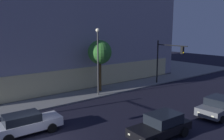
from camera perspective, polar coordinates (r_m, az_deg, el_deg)
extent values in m
cube|color=#4C4C51|center=(40.71, -14.42, -0.69)|extent=(31.40, 25.99, 0.15)
cube|color=beige|center=(29.51, -4.62, -1.60)|extent=(27.90, 0.60, 2.68)
cube|color=#9994A5|center=(40.04, -14.88, 9.75)|extent=(31.00, 25.59, 14.62)
cylinder|color=black|center=(32.07, 11.24, 2.03)|extent=(0.18, 0.18, 5.83)
cylinder|color=black|center=(30.26, 14.66, 5.95)|extent=(0.34, 4.74, 0.12)
cube|color=black|center=(29.26, 17.10, 4.72)|extent=(0.33, 0.33, 0.90)
sphere|color=yellow|center=(29.18, 17.35, 4.14)|extent=(0.18, 0.18, 0.18)
cylinder|color=#414141|center=(25.26, -3.50, 1.49)|extent=(0.16, 0.16, 7.05)
sphere|color=#F9EFC6|center=(24.99, -3.59, 9.85)|extent=(0.44, 0.44, 0.44)
cylinder|color=brown|center=(27.34, -3.00, -1.59)|extent=(0.33, 0.33, 3.54)
sphere|color=#3A8432|center=(26.91, -3.05, 4.46)|extent=(2.81, 2.81, 2.81)
cube|color=silver|center=(17.97, -20.30, -12.68)|extent=(4.83, 1.84, 0.65)
cube|color=black|center=(17.66, -21.56, -11.03)|extent=(2.46, 1.61, 0.57)
cube|color=#F9F4CC|center=(19.13, -13.90, -10.94)|extent=(0.12, 0.20, 0.12)
cube|color=#F9F4CC|center=(18.24, -12.60, -11.94)|extent=(0.12, 0.20, 0.12)
cylinder|color=black|center=(19.26, -16.68, -11.95)|extent=(0.69, 0.26, 0.69)
cylinder|color=black|center=(17.77, -14.69, -13.78)|extent=(0.69, 0.26, 0.69)
cylinder|color=black|center=(18.58, -25.53, -13.38)|extent=(0.69, 0.26, 0.69)
cylinder|color=black|center=(17.02, -24.34, -15.47)|extent=(0.69, 0.26, 0.69)
cube|color=black|center=(16.70, 11.84, -14.03)|extent=(4.72, 2.03, 0.61)
cube|color=black|center=(16.70, 12.74, -11.66)|extent=(2.38, 1.77, 0.69)
cube|color=#F9F4CC|center=(15.61, 4.39, -15.63)|extent=(0.13, 0.20, 0.12)
cylinder|color=black|center=(16.49, 5.78, -15.35)|extent=(0.73, 0.26, 0.72)
cylinder|color=black|center=(17.33, 17.50, -14.49)|extent=(0.73, 0.26, 0.72)
cylinder|color=black|center=(18.40, 12.66, -12.78)|extent=(0.73, 0.26, 0.72)
cube|color=slate|center=(22.10, 24.69, -8.76)|extent=(4.20, 2.18, 0.67)
cube|color=black|center=(22.18, 25.15, -6.95)|extent=(2.30, 1.89, 0.65)
cube|color=#F9F4CC|center=(20.14, 23.81, -10.51)|extent=(0.13, 0.21, 0.12)
cube|color=#F9F4CC|center=(20.63, 20.80, -9.81)|extent=(0.13, 0.21, 0.12)
cylinder|color=black|center=(20.74, 25.64, -11.04)|extent=(0.63, 0.27, 0.62)
cylinder|color=black|center=(21.53, 20.75, -9.93)|extent=(0.63, 0.27, 0.62)
cylinder|color=black|center=(23.70, 23.75, -8.30)|extent=(0.63, 0.27, 0.62)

